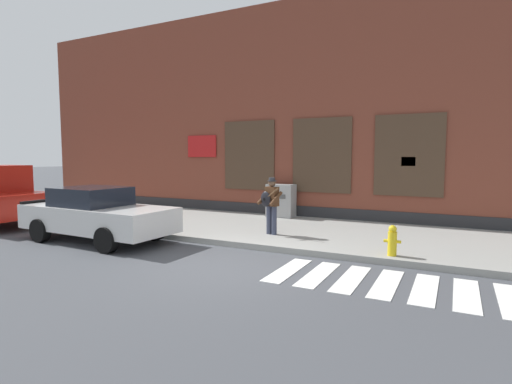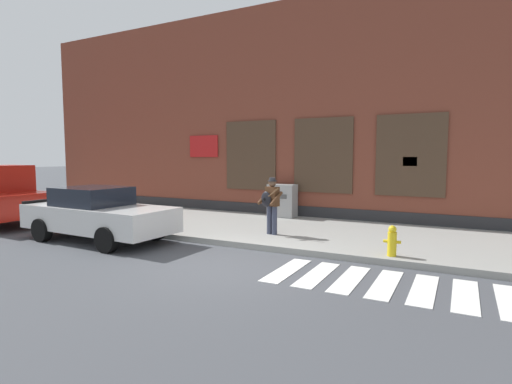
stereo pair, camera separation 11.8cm
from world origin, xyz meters
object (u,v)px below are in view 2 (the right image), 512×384
object	(u,v)px
busker	(271,202)
utility_box	(282,201)
red_car	(98,214)
fire_hydrant	(392,241)

from	to	relation	value
busker	utility_box	distance (m)	3.43
red_car	fire_hydrant	bearing A→B (deg)	9.87
busker	fire_hydrant	size ratio (longest dim) A/B	2.35
busker	fire_hydrant	world-z (taller)	busker
utility_box	fire_hydrant	size ratio (longest dim) A/B	1.73
red_car	busker	xyz separation A→B (m)	(4.34, 2.38, 0.32)
red_car	fire_hydrant	distance (m)	7.97
busker	fire_hydrant	bearing A→B (deg)	-16.16
red_car	utility_box	size ratio (longest dim) A/B	3.85
red_car	utility_box	world-z (taller)	red_car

